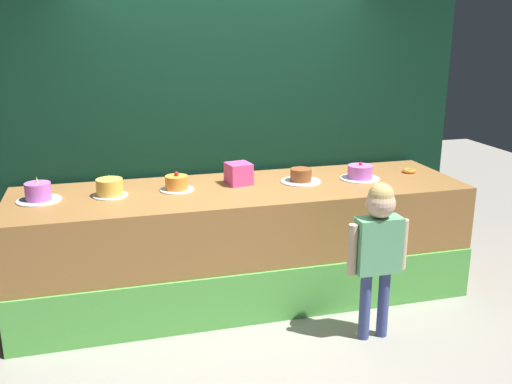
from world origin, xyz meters
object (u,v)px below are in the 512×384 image
at_px(child_figure, 378,240).
at_px(cake_far_left, 38,193).
at_px(donut, 409,171).
at_px(cake_far_right, 360,173).
at_px(cake_center, 177,184).
at_px(pink_box, 239,174).
at_px(cake_left, 110,188).
at_px(cake_right, 301,176).

xyz_separation_m(child_figure, cake_far_left, (-2.30, 0.97, 0.25)).
xyz_separation_m(donut, cake_far_right, (-0.52, -0.08, 0.04)).
distance_m(donut, cake_center, 2.06).
bearing_deg(child_figure, donut, 51.50).
distance_m(pink_box, cake_left, 1.03).
height_order(donut, cake_right, cake_right).
bearing_deg(pink_box, cake_right, -8.14).
distance_m(cake_center, cake_far_right, 1.55).
xyz_separation_m(child_figure, cake_far_right, (0.28, 0.91, 0.24)).
distance_m(pink_box, cake_center, 0.52).
bearing_deg(cake_right, cake_far_right, -4.81).
xyz_separation_m(child_figure, donut, (0.79, 1.00, 0.20)).
distance_m(child_figure, cake_far_left, 2.51).
xyz_separation_m(child_figure, cake_center, (-1.27, 0.98, 0.24)).
bearing_deg(cake_right, child_figure, -76.08).
bearing_deg(cake_far_right, cake_far_left, 178.78).
relative_size(pink_box, cake_left, 0.71).
bearing_deg(cake_center, cake_right, -1.37).
bearing_deg(cake_far_left, donut, 0.52).
height_order(donut, cake_center, cake_center).
xyz_separation_m(cake_left, cake_center, (0.52, 0.02, -0.01)).
bearing_deg(cake_center, child_figure, -37.76).
height_order(cake_far_left, cake_center, cake_far_left).
distance_m(cake_far_left, cake_center, 1.03).
relative_size(pink_box, donut, 1.62).
relative_size(donut, cake_left, 0.44).
xyz_separation_m(cake_center, cake_right, (1.03, -0.02, -0.01)).
xyz_separation_m(pink_box, cake_center, (-0.52, -0.05, -0.03)).
distance_m(cake_left, cake_far_right, 2.06).
height_order(pink_box, cake_far_left, cake_far_left).
height_order(cake_center, cake_far_right, cake_center).
bearing_deg(cake_center, cake_left, -177.28).
bearing_deg(cake_left, cake_right, -0.01).
bearing_deg(cake_center, cake_far_left, -179.26).
distance_m(child_figure, pink_box, 1.31).
distance_m(donut, cake_far_left, 3.09).
bearing_deg(cake_far_right, child_figure, -106.91).
distance_m(cake_right, cake_far_right, 0.52).
bearing_deg(child_figure, cake_far_left, 157.14).
distance_m(child_figure, cake_right, 1.01).
relative_size(pink_box, cake_center, 0.70).
height_order(cake_left, cake_center, cake_left).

